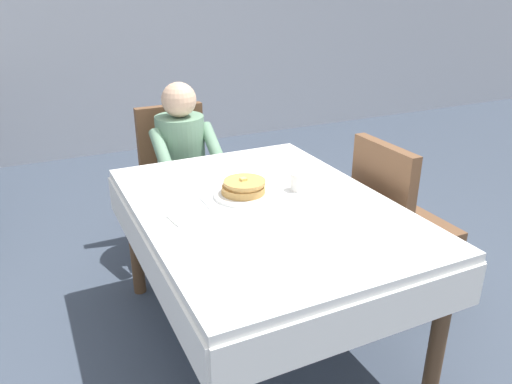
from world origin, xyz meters
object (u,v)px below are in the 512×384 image
at_px(spoon_near_edge, 269,227).
at_px(knife_right_of_plate, 281,190).
at_px(chair_diner, 177,169).
at_px(diner_person, 183,156).
at_px(fork_left_of_plate, 207,204).
at_px(plate_breakfast, 244,195).
at_px(cup_coffee, 299,182).
at_px(chair_right_side, 394,214).
at_px(dining_table_main, 264,222).
at_px(breakfast_stack, 244,187).

bearing_deg(spoon_near_edge, knife_right_of_plate, 59.45).
height_order(chair_diner, diner_person, diner_person).
xyz_separation_m(diner_person, fork_left_of_plate, (-0.18, -0.91, 0.07)).
bearing_deg(plate_breakfast, cup_coffee, -9.16).
xyz_separation_m(chair_right_side, fork_left_of_plate, (-1.01, 0.10, 0.21)).
distance_m(dining_table_main, fork_left_of_plate, 0.27).
relative_size(breakfast_stack, cup_coffee, 1.87).
bearing_deg(diner_person, chair_right_side, 129.30).
height_order(dining_table_main, breakfast_stack, breakfast_stack).
distance_m(diner_person, plate_breakfast, 0.89).
bearing_deg(dining_table_main, spoon_near_edge, -111.16).
xyz_separation_m(dining_table_main, plate_breakfast, (-0.05, 0.12, 0.10)).
height_order(dining_table_main, cup_coffee, cup_coffee).
relative_size(plate_breakfast, spoon_near_edge, 1.87).
height_order(dining_table_main, chair_right_side, chair_right_side).
bearing_deg(cup_coffee, spoon_near_edge, -136.35).
bearing_deg(knife_right_of_plate, dining_table_main, 128.75).
bearing_deg(dining_table_main, cup_coffee, 19.59).
distance_m(chair_diner, chair_right_side, 1.43).
distance_m(chair_right_side, fork_left_of_plate, 1.03).
bearing_deg(fork_left_of_plate, dining_table_main, -113.31).
relative_size(cup_coffee, fork_left_of_plate, 0.63).
xyz_separation_m(knife_right_of_plate, spoon_near_edge, (-0.23, -0.32, 0.00)).
relative_size(plate_breakfast, fork_left_of_plate, 1.56).
xyz_separation_m(breakfast_stack, cup_coffee, (0.27, -0.04, -0.00)).
distance_m(chair_diner, spoon_near_edge, 1.40).
distance_m(chair_diner, diner_person, 0.21).
xyz_separation_m(chair_right_side, breakfast_stack, (-0.82, 0.12, 0.26)).
height_order(chair_diner, spoon_near_edge, chair_diner).
bearing_deg(chair_right_side, dining_table_main, -90.00).
bearing_deg(plate_breakfast, chair_diner, 90.70).
bearing_deg(spoon_near_edge, diner_person, 93.85).
bearing_deg(diner_person, fork_left_of_plate, 78.98).
bearing_deg(knife_right_of_plate, fork_left_of_plate, 92.84).
bearing_deg(spoon_near_edge, plate_breakfast, 88.85).
relative_size(dining_table_main, cup_coffee, 13.49).
bearing_deg(breakfast_stack, chair_diner, 90.80).
bearing_deg(plate_breakfast, knife_right_of_plate, -6.01).
xyz_separation_m(chair_diner, knife_right_of_plate, (0.20, -1.07, 0.21)).
bearing_deg(cup_coffee, knife_right_of_plate, 163.75).
distance_m(diner_person, fork_left_of_plate, 0.93).
height_order(breakfast_stack, knife_right_of_plate, breakfast_stack).
height_order(diner_person, plate_breakfast, diner_person).
relative_size(dining_table_main, breakfast_stack, 7.20).
xyz_separation_m(dining_table_main, diner_person, (-0.06, 1.01, 0.02)).
bearing_deg(breakfast_stack, dining_table_main, -70.22).
distance_m(dining_table_main, chair_right_side, 0.78).
distance_m(chair_right_side, knife_right_of_plate, 0.67).
height_order(dining_table_main, spoon_near_edge, spoon_near_edge).
relative_size(chair_right_side, plate_breakfast, 3.32).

